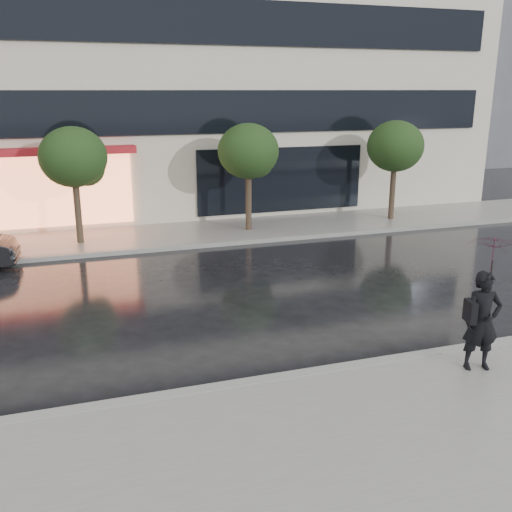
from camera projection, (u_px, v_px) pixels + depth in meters
name	position (u px, v px, depth m)	size (l,w,h in m)	color
ground	(254.00, 360.00, 11.21)	(120.00, 120.00, 0.00)	black
sidewalk_near	(323.00, 454.00, 8.23)	(60.00, 4.50, 0.12)	slate
sidewalk_far	(167.00, 235.00, 20.55)	(60.00, 3.50, 0.12)	slate
curb_near	(271.00, 381.00, 10.28)	(60.00, 0.25, 0.14)	gray
curb_far	(176.00, 247.00, 18.95)	(60.00, 0.25, 0.14)	gray
bg_building_right	(472.00, 49.00, 42.24)	(12.00, 12.00, 16.00)	#4C4C54
tree_mid_west	(75.00, 159.00, 18.67)	(2.20, 2.20, 3.99)	#33261C
tree_mid_east	(250.00, 153.00, 20.45)	(2.20, 2.20, 3.99)	#33261C
tree_far_east	(396.00, 148.00, 22.23)	(2.20, 2.20, 3.99)	#33261C
pedestrian_with_umbrella	(488.00, 288.00, 10.21)	(1.10, 1.11, 2.52)	black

